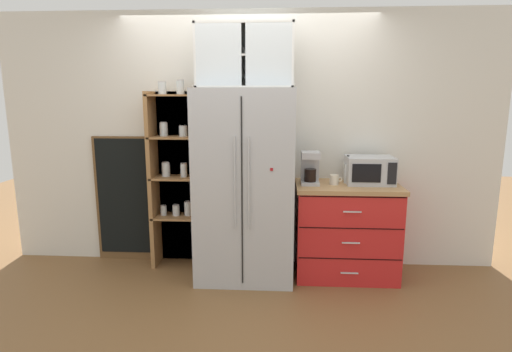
{
  "coord_description": "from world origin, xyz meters",
  "views": [
    {
      "loc": [
        0.33,
        -3.77,
        1.72
      ],
      "look_at": [
        0.1,
        0.01,
        0.99
      ],
      "focal_mm": 28.79,
      "sensor_mm": 36.0,
      "label": 1
    }
  ],
  "objects": [
    {
      "name": "bottle_clear",
      "position": [
        0.97,
        0.12,
        1.03
      ],
      "size": [
        0.06,
        0.06,
        0.27
      ],
      "color": "silver",
      "rests_on": "counter_cabinet"
    },
    {
      "name": "chalkboard_menu",
      "position": [
        -1.31,
        0.33,
        0.67
      ],
      "size": [
        0.6,
        0.04,
        1.32
      ],
      "color": "brown",
      "rests_on": "ground"
    },
    {
      "name": "microwave",
      "position": [
        1.17,
        0.11,
        1.04
      ],
      "size": [
        0.44,
        0.33,
        0.26
      ],
      "color": "#B7BABF",
      "rests_on": "counter_cabinet"
    },
    {
      "name": "ground_plane",
      "position": [
        0.0,
        0.0,
        0.0
      ],
      "size": [
        10.73,
        10.73,
        0.0
      ],
      "primitive_type": "plane",
      "color": "brown"
    },
    {
      "name": "mug_cream",
      "position": [
        0.84,
        0.05,
        0.95
      ],
      "size": [
        0.12,
        0.08,
        0.09
      ],
      "color": "silver",
      "rests_on": "counter_cabinet"
    },
    {
      "name": "upper_cabinet",
      "position": [
        0.0,
        0.05,
        2.08
      ],
      "size": [
        0.87,
        0.32,
        0.56
      ],
      "color": "silver",
      "rests_on": "refrigerator"
    },
    {
      "name": "coffee_maker",
      "position": [
        0.61,
        0.07,
        1.06
      ],
      "size": [
        0.17,
        0.2,
        0.31
      ],
      "color": "#B7B7BC",
      "rests_on": "counter_cabinet"
    },
    {
      "name": "counter_cabinet",
      "position": [
        0.97,
        0.06,
        0.46
      ],
      "size": [
        0.98,
        0.6,
        0.91
      ],
      "color": "red",
      "rests_on": "ground"
    },
    {
      "name": "wall_back_cream",
      "position": [
        0.0,
        0.4,
        1.27
      ],
      "size": [
        5.03,
        0.1,
        2.55
      ],
      "primitive_type": "cube",
      "color": "silver",
      "rests_on": "ground"
    },
    {
      "name": "refrigerator",
      "position": [
        0.0,
        0.01,
        0.9
      ],
      "size": [
        0.91,
        0.71,
        1.8
      ],
      "color": "#B7BABF",
      "rests_on": "ground"
    },
    {
      "name": "pantry_shelf_column",
      "position": [
        -0.73,
        0.27,
        0.94
      ],
      "size": [
        0.52,
        0.32,
        1.88
      ],
      "color": "brown",
      "rests_on": "ground"
    }
  ]
}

